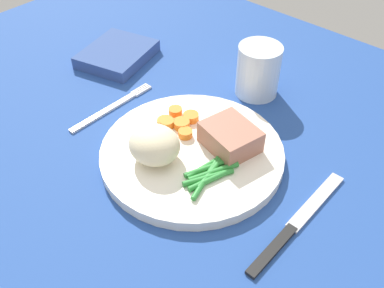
{
  "coord_description": "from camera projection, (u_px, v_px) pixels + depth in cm",
  "views": [
    {
      "loc": [
        32.78,
        -36.08,
        46.0
      ],
      "look_at": [
        2.62,
        -2.58,
        4.6
      ],
      "focal_mm": 40.72,
      "sensor_mm": 36.0,
      "label": 1
    }
  ],
  "objects": [
    {
      "name": "dining_table",
      "position": [
        191.0,
        145.0,
        0.66
      ],
      "size": [
        120.0,
        90.0,
        2.0
      ],
      "color": "#234793",
      "rests_on": "ground"
    },
    {
      "name": "water_glass",
      "position": [
        256.0,
        73.0,
        0.72
      ],
      "size": [
        7.2,
        7.2,
        8.72
      ],
      "color": "silver",
      "rests_on": "dining_table"
    },
    {
      "name": "meat_portion",
      "position": [
        230.0,
        137.0,
        0.61
      ],
      "size": [
        8.7,
        7.82,
        3.37
      ],
      "primitive_type": "cube",
      "rotation": [
        0.0,
        0.0,
        -0.23
      ],
      "color": "#A86B56",
      "rests_on": "dinner_plate"
    },
    {
      "name": "carrot_slices",
      "position": [
        178.0,
        122.0,
        0.66
      ],
      "size": [
        7.0,
        5.85,
        1.2
      ],
      "color": "orange",
      "rests_on": "dinner_plate"
    },
    {
      "name": "fork",
      "position": [
        112.0,
        107.0,
        0.71
      ],
      "size": [
        1.44,
        16.6,
        0.4
      ],
      "rotation": [
        0.0,
        0.0,
        -0.07
      ],
      "color": "silver",
      "rests_on": "dining_table"
    },
    {
      "name": "mashed_potatoes",
      "position": [
        156.0,
        146.0,
        0.59
      ],
      "size": [
        7.31,
        6.71,
        4.93
      ],
      "primitive_type": "ellipsoid",
      "color": "beige",
      "rests_on": "dinner_plate"
    },
    {
      "name": "green_beans",
      "position": [
        209.0,
        174.0,
        0.58
      ],
      "size": [
        4.88,
        9.06,
        0.79
      ],
      "color": "#2D8C38",
      "rests_on": "dinner_plate"
    },
    {
      "name": "knife",
      "position": [
        296.0,
        224.0,
        0.54
      ],
      "size": [
        1.7,
        20.5,
        0.64
      ],
      "rotation": [
        0.0,
        0.0,
        0.05
      ],
      "color": "black",
      "rests_on": "dining_table"
    },
    {
      "name": "napkin",
      "position": [
        117.0,
        54.0,
        0.82
      ],
      "size": [
        14.13,
        15.49,
        2.24
      ],
      "primitive_type": "cube",
      "rotation": [
        0.0,
        0.0,
        0.27
      ],
      "color": "#334C8C",
      "rests_on": "dining_table"
    },
    {
      "name": "dinner_plate",
      "position": [
        192.0,
        153.0,
        0.62
      ],
      "size": [
        26.23,
        26.23,
        1.6
      ],
      "primitive_type": "cylinder",
      "color": "white",
      "rests_on": "dining_table"
    }
  ]
}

